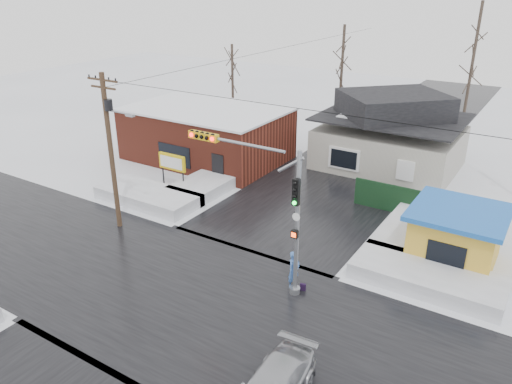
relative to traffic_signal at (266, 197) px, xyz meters
The scene contains 19 objects.
ground 5.94m from the traffic_signal, 129.36° to the right, with size 120.00×120.00×0.00m, color white.
road_ns 5.94m from the traffic_signal, 129.36° to the right, with size 10.00×120.00×0.02m, color black.
road_ew 5.94m from the traffic_signal, 129.36° to the right, with size 120.00×10.00×0.02m, color black.
snowbank_nw 12.81m from the traffic_signal, 160.57° to the left, with size 7.00×3.00×0.80m, color white.
snowbank_ne 8.75m from the traffic_signal, 31.56° to the left, with size 7.00×3.00×0.80m, color white.
snowbank_nside_w 13.70m from the traffic_signal, 136.24° to the left, with size 3.00×8.00×0.80m, color white.
snowbank_nside_e 10.94m from the traffic_signal, 63.18° to the left, with size 3.00×8.00×0.80m, color white.
traffic_signal is the anchor object (origin of this frame).
utility_pole 10.39m from the traffic_signal, behind, with size 3.15×0.44×9.00m.
brick_building 18.87m from the traffic_signal, 135.87° to the left, with size 12.20×8.20×4.12m.
marquee_sign 13.42m from the traffic_signal, 150.28° to the left, with size 2.20×0.21×2.55m.
house 19.13m from the traffic_signal, 91.29° to the left, with size 10.40×8.40×5.76m.
kiosk 10.43m from the traffic_signal, 44.84° to the left, with size 4.60×4.60×2.88m.
fence 12.31m from the traffic_signal, 69.77° to the left, with size 8.00×0.12×1.80m, color black.
tree_far_left 24.16m from the traffic_signal, 105.60° to the left, with size 3.00×3.00×10.00m.
tree_far_mid 25.78m from the traffic_signal, 81.89° to the left, with size 3.00×3.00×12.00m.
tree_far_west 26.75m from the traffic_signal, 128.00° to the left, with size 3.00×3.00×8.00m.
pedestrian 3.85m from the traffic_signal, 18.95° to the left, with size 0.68×0.45×1.87m, color #4674C4.
shopping_bag 4.74m from the traffic_signal, 12.84° to the left, with size 0.28×0.12×0.35m, color black.
Camera 1 is at (12.89, -14.45, 13.52)m, focal length 35.00 mm.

